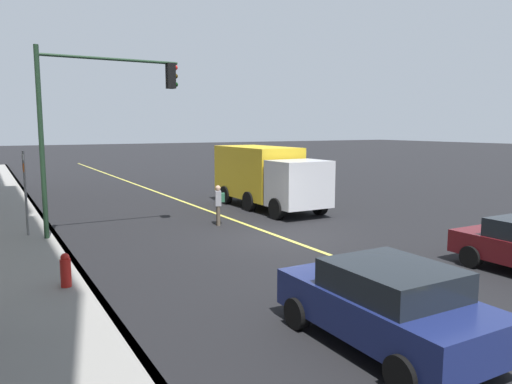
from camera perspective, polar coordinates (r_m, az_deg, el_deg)
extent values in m
plane|color=black|center=(17.07, 2.76, -5.27)|extent=(200.00, 200.00, 0.00)
cube|color=gray|center=(14.58, -25.50, -7.95)|extent=(80.00, 2.61, 0.15)
cube|color=slate|center=(14.70, -20.69, -7.57)|extent=(80.00, 0.16, 0.15)
cube|color=#D8CC4C|center=(17.06, 2.76, -5.25)|extent=(80.00, 0.16, 0.01)
cube|color=navy|center=(8.99, 14.80, -13.17)|extent=(4.03, 1.88, 0.69)
cube|color=black|center=(8.69, 15.69, -9.81)|extent=(2.04, 1.73, 0.49)
cylinder|color=black|center=(9.52, 4.83, -13.97)|extent=(0.60, 0.22, 0.60)
cylinder|color=black|center=(10.61, 13.28, -11.85)|extent=(0.60, 0.22, 0.60)
cylinder|color=black|center=(7.67, 16.80, -19.84)|extent=(0.60, 0.22, 0.60)
cylinder|color=black|center=(8.98, 25.31, -16.04)|extent=(0.60, 0.22, 0.60)
cylinder|color=black|center=(14.57, 23.86, -6.95)|extent=(0.60, 0.22, 0.60)
cube|color=silver|center=(20.60, 5.05, 0.97)|extent=(1.96, 2.31, 1.96)
cube|color=gold|center=(23.59, 0.15, 2.39)|extent=(4.88, 2.31, 2.42)
cylinder|color=black|center=(21.37, 7.46, -1.48)|extent=(0.90, 0.28, 0.90)
cylinder|color=black|center=(20.14, 2.43, -1.98)|extent=(0.90, 0.28, 0.90)
cylinder|color=black|center=(25.32, 0.95, -0.01)|extent=(0.90, 0.28, 0.90)
cylinder|color=black|center=(24.29, -3.54, -0.35)|extent=(0.90, 0.28, 0.90)
cylinder|color=black|center=(23.27, 3.99, -0.70)|extent=(0.90, 0.28, 0.90)
cylinder|color=black|center=(22.14, -0.78, -1.10)|extent=(0.90, 0.28, 0.90)
cylinder|color=brown|center=(18.92, -4.42, -2.81)|extent=(0.18, 0.18, 0.78)
cylinder|color=brown|center=(19.12, -4.47, -2.70)|extent=(0.18, 0.18, 0.78)
cube|color=gray|center=(18.91, -4.47, -0.73)|extent=(0.43, 0.34, 0.58)
sphere|color=tan|center=(18.86, -4.48, 0.46)|extent=(0.21, 0.21, 0.21)
cube|color=#26593F|center=(18.92, -3.95, -0.63)|extent=(0.30, 0.24, 0.34)
cylinder|color=#1E3823|center=(17.24, -23.82, 4.95)|extent=(0.16, 0.16, 6.39)
cylinder|color=#1E3823|center=(17.76, -16.57, 14.69)|extent=(0.10, 4.68, 0.10)
cube|color=black|center=(18.30, -9.96, 13.25)|extent=(0.28, 0.30, 0.90)
sphere|color=red|center=(18.40, -9.44, 14.17)|extent=(0.18, 0.18, 0.18)
sphere|color=#392905|center=(18.36, -9.42, 13.24)|extent=(0.18, 0.18, 0.18)
sphere|color=black|center=(18.33, -9.40, 12.31)|extent=(0.18, 0.18, 0.18)
cylinder|color=slate|center=(18.16, -25.37, -0.38)|extent=(0.08, 0.08, 3.01)
cube|color=white|center=(18.04, -25.67, 3.72)|extent=(0.60, 0.02, 0.20)
cube|color=#DB5919|center=(18.07, -25.60, 2.62)|extent=(0.44, 0.02, 0.28)
cylinder|color=red|center=(12.16, -21.37, -9.16)|extent=(0.24, 0.24, 0.80)
sphere|color=red|center=(12.04, -21.47, -7.15)|extent=(0.20, 0.20, 0.20)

